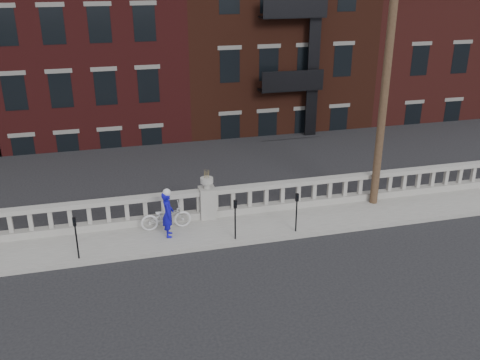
% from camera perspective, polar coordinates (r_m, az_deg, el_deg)
% --- Properties ---
extents(ground, '(120.00, 120.00, 0.00)m').
position_cam_1_polar(ground, '(15.49, -0.52, -10.68)').
color(ground, black).
rests_on(ground, ground).
extents(sidewalk, '(32.00, 2.20, 0.15)m').
position_cam_1_polar(sidewalk, '(17.99, -2.86, -5.44)').
color(sidewalk, gray).
rests_on(sidewalk, ground).
extents(balustrade, '(28.00, 0.34, 1.03)m').
position_cam_1_polar(balustrade, '(18.57, -3.50, -2.58)').
color(balustrade, gray).
rests_on(balustrade, sidewalk).
extents(planter_pedestal, '(0.55, 0.55, 1.76)m').
position_cam_1_polar(planter_pedestal, '(18.50, -3.52, -2.04)').
color(planter_pedestal, gray).
rests_on(planter_pedestal, sidewalk).
extents(lower_level, '(80.00, 44.00, 20.80)m').
position_cam_1_polar(lower_level, '(36.33, -8.77, 12.77)').
color(lower_level, '#605E59').
rests_on(lower_level, ground).
extents(utility_pole, '(1.60, 0.28, 10.00)m').
position_cam_1_polar(utility_pole, '(18.99, 15.45, 11.80)').
color(utility_pole, '#422D1E').
rests_on(utility_pole, sidewalk).
extents(parking_meter_b, '(0.10, 0.09, 1.36)m').
position_cam_1_polar(parking_meter_b, '(16.57, -17.11, -5.45)').
color(parking_meter_b, black).
rests_on(parking_meter_b, sidewalk).
extents(parking_meter_c, '(0.10, 0.09, 1.36)m').
position_cam_1_polar(parking_meter_c, '(16.94, -0.52, -3.76)').
color(parking_meter_c, black).
rests_on(parking_meter_c, sidewalk).
extents(parking_meter_d, '(0.10, 0.09, 1.36)m').
position_cam_1_polar(parking_meter_d, '(17.50, 6.06, -3.00)').
color(parking_meter_d, black).
rests_on(parking_meter_d, sidewalk).
extents(bicycle, '(1.68, 0.61, 0.88)m').
position_cam_1_polar(bicycle, '(17.94, -7.90, -3.88)').
color(bicycle, silver).
rests_on(bicycle, sidewalk).
extents(cyclist, '(0.42, 0.60, 1.54)m').
position_cam_1_polar(cyclist, '(17.33, -7.70, -3.62)').
color(cyclist, '#100BB1').
rests_on(cyclist, sidewalk).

